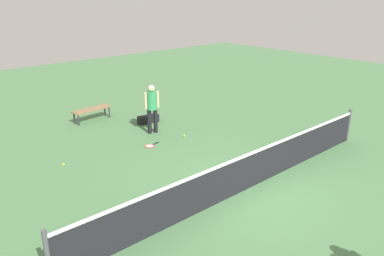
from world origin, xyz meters
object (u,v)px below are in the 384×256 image
(tennis_ball_baseline, at_px, (184,136))
(player_near_side, at_px, (152,105))
(equipment_bag, at_px, (149,119))
(tennis_ball_near_player, at_px, (63,165))
(tennis_ball_by_net, at_px, (250,161))
(courtside_bench, at_px, (92,110))
(tennis_racket_near_player, at_px, (150,146))
(tennis_ball_midcourt, at_px, (245,157))

(tennis_ball_baseline, bearing_deg, player_near_side, -60.93)
(equipment_bag, bearing_deg, tennis_ball_near_player, 20.18)
(tennis_ball_by_net, height_order, courtside_bench, courtside_bench)
(tennis_ball_by_net, distance_m, tennis_ball_baseline, 2.80)
(tennis_racket_near_player, distance_m, tennis_ball_by_net, 3.23)
(tennis_ball_midcourt, xyz_separation_m, tennis_ball_baseline, (0.23, -2.51, 0.00))
(player_near_side, xyz_separation_m, tennis_ball_by_net, (-0.67, 3.82, -0.98))
(tennis_ball_midcourt, height_order, equipment_bag, equipment_bag)
(tennis_ball_by_net, xyz_separation_m, equipment_bag, (0.13, -4.80, 0.11))
(tennis_racket_near_player, bearing_deg, player_near_side, -130.09)
(tennis_racket_near_player, xyz_separation_m, tennis_ball_by_net, (-1.46, 2.88, 0.02))
(player_near_side, bearing_deg, tennis_ball_baseline, 119.07)
(tennis_ball_by_net, bearing_deg, equipment_bag, -88.47)
(courtside_bench, bearing_deg, tennis_ball_midcourt, 105.76)
(tennis_ball_near_player, height_order, equipment_bag, equipment_bag)
(player_near_side, distance_m, tennis_ball_baseline, 1.52)
(player_near_side, relative_size, equipment_bag, 2.06)
(player_near_side, relative_size, tennis_ball_by_net, 25.76)
(tennis_ball_near_player, bearing_deg, tennis_racket_near_player, 170.70)
(tennis_ball_near_player, bearing_deg, equipment_bag, -159.82)
(tennis_ball_midcourt, distance_m, tennis_ball_baseline, 2.52)
(tennis_ball_midcourt, distance_m, courtside_bench, 6.37)
(player_near_side, xyz_separation_m, courtside_bench, (0.94, -2.60, -0.59))
(tennis_ball_near_player, height_order, tennis_ball_by_net, same)
(courtside_bench, height_order, equipment_bag, courtside_bench)
(tennis_ball_baseline, height_order, equipment_bag, equipment_bag)
(tennis_ball_midcourt, relative_size, courtside_bench, 0.04)
(tennis_racket_near_player, relative_size, equipment_bag, 0.73)
(tennis_ball_near_player, relative_size, tennis_ball_by_net, 1.00)
(player_near_side, height_order, tennis_ball_near_player, player_near_side)
(player_near_side, xyz_separation_m, equipment_bag, (-0.54, -0.98, -0.87))
(tennis_racket_near_player, distance_m, courtside_bench, 3.56)
(tennis_ball_near_player, bearing_deg, courtside_bench, -129.45)
(tennis_ball_near_player, distance_m, tennis_ball_baseline, 4.08)
(tennis_ball_midcourt, bearing_deg, tennis_ball_near_player, -35.35)
(tennis_racket_near_player, xyz_separation_m, tennis_ball_midcourt, (-1.58, 2.59, 0.02))
(player_near_side, bearing_deg, tennis_ball_midcourt, 102.66)
(tennis_ball_baseline, bearing_deg, tennis_ball_by_net, 92.16)
(tennis_ball_by_net, bearing_deg, courtside_bench, -75.93)
(player_near_side, relative_size, tennis_racket_near_player, 2.82)
(tennis_ball_near_player, height_order, courtside_bench, courtside_bench)
(tennis_ball_midcourt, bearing_deg, courtside_bench, -74.24)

